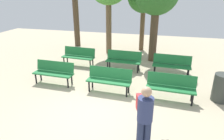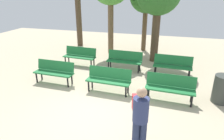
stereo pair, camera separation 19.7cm
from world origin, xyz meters
name	(u,v)px [view 1 (the left image)]	position (x,y,z in m)	size (l,w,h in m)	color
ground_plane	(93,114)	(0.00, 0.00, 0.00)	(24.00, 24.00, 0.00)	#BCAD8E
bench_r0_c0	(54,71)	(-2.20, 1.68, 0.50)	(1.62, 0.53, 0.87)	#1E7238
bench_r0_c1	(109,79)	(0.09, 1.54, 0.50)	(1.62, 0.54, 0.87)	#1E7238
bench_r0_c2	(171,86)	(2.22, 1.49, 0.50)	(1.62, 0.56, 0.87)	#1E7238
bench_r1_c0	(79,55)	(-2.08, 3.84, 0.50)	(1.63, 0.58, 0.87)	#1E7238
bench_r1_c1	(124,59)	(0.16, 3.80, 0.50)	(1.62, 0.53, 0.87)	#1E7238
bench_r1_c2	(172,64)	(2.29, 3.71, 0.50)	(1.62, 0.55, 0.87)	#1E7238
tree_2	(76,22)	(-3.68, 7.35, 1.52)	(0.36, 0.36, 3.05)	#4C3A28
visitor_with_backpack	(144,116)	(1.60, -1.12, 0.94)	(0.46, 0.59, 1.65)	navy
trash_bin	(222,88)	(3.86, 1.83, 0.47)	(0.58, 0.58, 0.94)	#383D38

